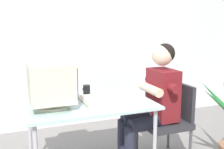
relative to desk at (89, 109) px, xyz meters
name	(u,v)px	position (x,y,z in m)	size (l,w,h in m)	color
wall_back	(81,20)	(0.30, 1.40, 0.84)	(8.00, 0.10, 3.00)	silver
desk	(89,109)	(0.00, 0.00, 0.00)	(1.18, 0.77, 0.72)	#B7B7BC
crt_monitor	(51,83)	(-0.35, -0.04, 0.28)	(0.39, 0.39, 0.39)	beige
keyboard	(92,101)	(0.03, -0.02, 0.08)	(0.18, 0.42, 0.03)	beige
office_chair	(169,117)	(0.88, -0.01, -0.19)	(0.47, 0.47, 0.82)	#4C4C51
person_seated	(154,99)	(0.69, -0.01, 0.03)	(0.70, 0.55, 1.26)	maroon
desk_mug	(87,90)	(0.06, 0.29, 0.11)	(0.07, 0.08, 0.10)	black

